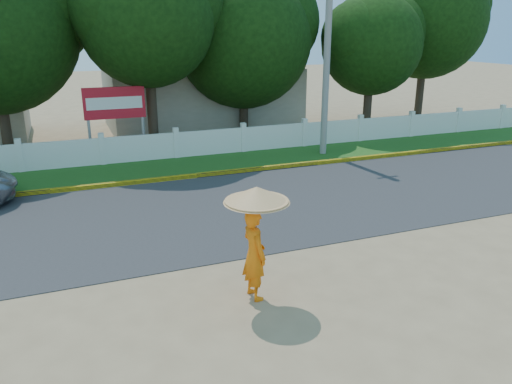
% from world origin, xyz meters
% --- Properties ---
extents(ground, '(120.00, 120.00, 0.00)m').
position_xyz_m(ground, '(0.00, 0.00, 0.00)').
color(ground, '#9E8460').
rests_on(ground, ground).
extents(road, '(60.00, 7.00, 0.02)m').
position_xyz_m(road, '(0.00, 4.50, 0.01)').
color(road, '#38383A').
rests_on(road, ground).
extents(grass_verge, '(60.00, 3.50, 0.03)m').
position_xyz_m(grass_verge, '(0.00, 9.75, 0.01)').
color(grass_verge, '#2D601E').
rests_on(grass_verge, ground).
extents(curb, '(40.00, 0.18, 0.16)m').
position_xyz_m(curb, '(0.00, 8.05, 0.08)').
color(curb, yellow).
rests_on(curb, ground).
extents(fence, '(40.00, 0.10, 1.10)m').
position_xyz_m(fence, '(0.00, 11.20, 0.55)').
color(fence, silver).
rests_on(fence, ground).
extents(building_near, '(10.00, 6.00, 3.20)m').
position_xyz_m(building_near, '(3.00, 18.00, 1.60)').
color(building_near, '#B7AD99').
rests_on(building_near, ground).
extents(utility_pole, '(0.28, 0.28, 7.96)m').
position_xyz_m(utility_pole, '(6.12, 9.59, 3.98)').
color(utility_pole, gray).
rests_on(utility_pole, ground).
extents(monk_with_parasol, '(1.30, 1.30, 2.36)m').
position_xyz_m(monk_with_parasol, '(-1.07, -0.70, 1.54)').
color(monk_with_parasol, orange).
rests_on(monk_with_parasol, ground).
extents(billboard, '(2.50, 0.13, 2.95)m').
position_xyz_m(billboard, '(-2.26, 12.30, 2.14)').
color(billboard, gray).
rests_on(billboard, ground).
extents(tree_row, '(35.71, 7.78, 8.88)m').
position_xyz_m(tree_row, '(1.81, 14.05, 5.07)').
color(tree_row, '#473828').
rests_on(tree_row, ground).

